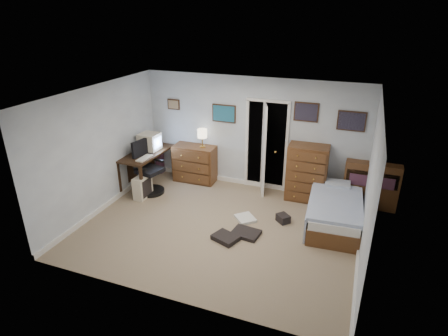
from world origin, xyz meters
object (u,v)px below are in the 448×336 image
(office_chair, at_px, (148,173))
(low_dresser, at_px, (195,163))
(tall_dresser, at_px, (307,173))
(bed, at_px, (334,211))
(computer_desk, at_px, (143,159))

(office_chair, relative_size, low_dresser, 1.21)
(tall_dresser, bearing_deg, low_dresser, 177.23)
(low_dresser, bearing_deg, tall_dresser, -2.21)
(bed, bearing_deg, computer_desk, 173.49)
(computer_desk, relative_size, bed, 0.79)
(tall_dresser, bearing_deg, office_chair, -166.96)
(low_dresser, bearing_deg, office_chair, -129.19)
(office_chair, xyz_separation_m, tall_dresser, (3.32, 0.91, 0.15))
(computer_desk, height_order, office_chair, office_chair)
(computer_desk, bearing_deg, bed, -1.74)
(office_chair, bearing_deg, bed, 12.94)
(office_chair, bearing_deg, tall_dresser, 27.52)
(tall_dresser, height_order, bed, tall_dresser)
(tall_dresser, bearing_deg, bed, -53.91)
(low_dresser, height_order, tall_dresser, tall_dresser)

